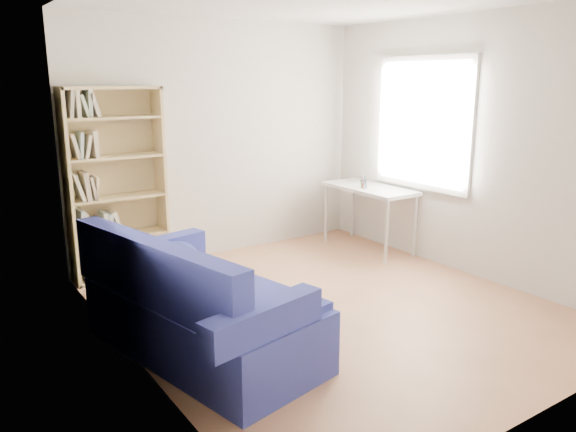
# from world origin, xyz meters

# --- Properties ---
(ground) EXTENTS (4.00, 4.00, 0.00)m
(ground) POSITION_xyz_m (0.00, 0.00, 0.00)
(ground) COLOR #AA704C
(ground) RESTS_ON ground
(room_shell) EXTENTS (3.54, 4.04, 2.62)m
(room_shell) POSITION_xyz_m (0.10, 0.03, 1.64)
(room_shell) COLOR silver
(room_shell) RESTS_ON ground
(sofa) EXTENTS (1.24, 2.03, 0.91)m
(sofa) POSITION_xyz_m (-1.33, -0.13, 0.34)
(sofa) COLOR navy
(sofa) RESTS_ON ground
(bookshelf) EXTENTS (0.95, 0.30, 1.90)m
(bookshelf) POSITION_xyz_m (-1.25, 1.84, 0.88)
(bookshelf) COLOR tan
(bookshelf) RESTS_ON ground
(desk) EXTENTS (0.53, 1.16, 0.75)m
(desk) POSITION_xyz_m (1.46, 1.13, 0.67)
(desk) COLOR silver
(desk) RESTS_ON ground
(pen_cup) EXTENTS (0.08, 0.08, 0.15)m
(pen_cup) POSITION_xyz_m (1.35, 1.11, 0.81)
(pen_cup) COLOR white
(pen_cup) RESTS_ON desk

